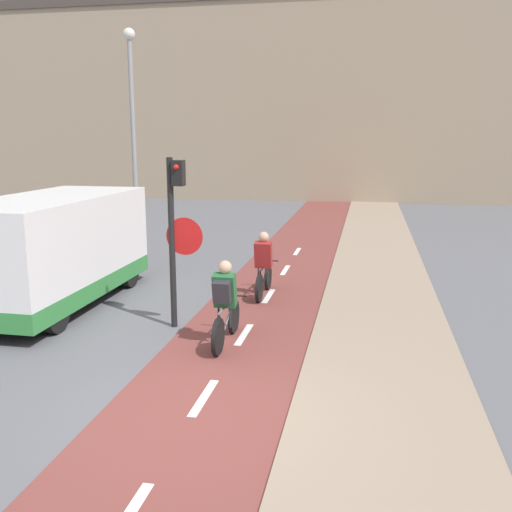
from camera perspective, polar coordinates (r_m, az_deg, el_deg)
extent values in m
plane|color=#5B5B60|center=(7.38, -6.37, -15.69)|extent=(120.00, 120.00, 0.00)
cube|color=brown|center=(7.37, -6.37, -15.62)|extent=(2.32, 60.00, 0.02)
cube|color=white|center=(7.79, -5.24, -13.90)|extent=(0.12, 1.10, 0.00)
cube|color=white|center=(10.03, -1.20, -7.85)|extent=(0.12, 1.10, 0.00)
cube|color=white|center=(12.37, 1.28, -4.02)|extent=(0.12, 1.10, 0.00)
cube|color=white|center=(14.76, 2.94, -1.41)|extent=(0.12, 1.10, 0.00)
cube|color=white|center=(17.18, 4.14, 0.46)|extent=(0.12, 1.10, 0.00)
cube|color=gray|center=(7.09, 13.05, -16.93)|extent=(2.40, 60.00, 0.05)
cube|color=gray|center=(33.10, 7.87, 14.77)|extent=(60.00, 5.00, 10.31)
cube|color=#473D38|center=(33.82, 8.15, 23.95)|extent=(60.00, 5.20, 0.50)
cylinder|color=black|center=(10.22, -8.40, 1.16)|extent=(0.11, 0.11, 3.06)
cube|color=black|center=(10.02, -7.77, 8.22)|extent=(0.20, 0.20, 0.44)
sphere|color=red|center=(9.91, -8.00, 8.81)|extent=(0.09, 0.09, 0.09)
cone|color=red|center=(10.12, -7.18, 1.96)|extent=(0.67, 0.01, 0.67)
cone|color=silver|center=(10.12, -7.17, 1.96)|extent=(0.60, 0.02, 0.60)
cylinder|color=gray|center=(18.42, -12.12, 10.80)|extent=(0.14, 0.14, 6.30)
sphere|color=silver|center=(18.67, -12.59, 20.84)|extent=(0.36, 0.36, 0.36)
cylinder|color=black|center=(9.09, -3.83, -8.10)|extent=(0.07, 0.60, 0.60)
cylinder|color=black|center=(10.09, -2.24, -6.06)|extent=(0.07, 0.60, 0.60)
cylinder|color=slate|center=(9.73, -2.71, -5.76)|extent=(0.04, 0.69, 0.38)
cylinder|color=slate|center=(9.26, -3.45, -6.59)|extent=(0.04, 0.36, 0.40)
cylinder|color=slate|center=(9.52, -2.96, -4.97)|extent=(0.04, 1.00, 0.07)
cylinder|color=slate|center=(9.28, -3.50, -7.73)|extent=(0.04, 0.41, 0.05)
cylinder|color=black|center=(9.97, -2.26, -3.97)|extent=(0.46, 0.03, 0.03)
cube|color=#235B33|center=(9.33, -3.15, -3.44)|extent=(0.36, 0.31, 0.59)
sphere|color=tan|center=(9.27, -3.12, -1.12)|extent=(0.22, 0.22, 0.22)
cylinder|color=#232328|center=(9.44, -3.77, -5.92)|extent=(0.04, 0.07, 0.38)
cylinder|color=#232328|center=(9.39, -2.58, -6.00)|extent=(0.04, 0.07, 0.38)
cube|color=#28282D|center=(9.15, -3.43, -3.61)|extent=(0.28, 0.23, 0.39)
cylinder|color=black|center=(11.89, 0.32, -3.30)|extent=(0.07, 0.59, 0.59)
cylinder|color=black|center=(12.91, 1.22, -2.08)|extent=(0.07, 0.59, 0.59)
cylinder|color=black|center=(12.55, 0.96, -1.75)|extent=(0.04, 0.68, 0.37)
cylinder|color=black|center=(12.08, 0.54, -2.23)|extent=(0.04, 0.35, 0.39)
cylinder|color=black|center=(12.36, 0.83, -1.09)|extent=(0.04, 0.99, 0.07)
cylinder|color=black|center=(12.08, 0.51, -3.09)|extent=(0.04, 0.41, 0.05)
cylinder|color=black|center=(12.82, 1.22, -0.45)|extent=(0.46, 0.03, 0.03)
cube|color=maroon|center=(12.18, 0.73, 0.14)|extent=(0.36, 0.31, 0.59)
sphere|color=tan|center=(12.15, 0.77, 1.92)|extent=(0.22, 0.22, 0.22)
cylinder|color=#232328|center=(12.25, 0.24, -1.78)|extent=(0.04, 0.07, 0.37)
cylinder|color=#232328|center=(12.22, 1.16, -1.82)|extent=(0.04, 0.07, 0.37)
cube|color=white|center=(12.27, -19.73, 0.99)|extent=(2.08, 4.92, 1.99)
cube|color=#33843D|center=(12.44, -19.47, -2.70)|extent=(2.09, 4.93, 0.36)
cube|color=black|center=(14.34, -14.87, 4.17)|extent=(1.87, 0.04, 0.70)
cylinder|color=black|center=(14.26, -19.47, -1.20)|extent=(0.18, 0.70, 0.70)
cylinder|color=black|center=(13.41, -12.55, -1.60)|extent=(0.18, 0.70, 0.70)
cylinder|color=black|center=(10.67, -19.42, -5.47)|extent=(0.18, 0.70, 0.70)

